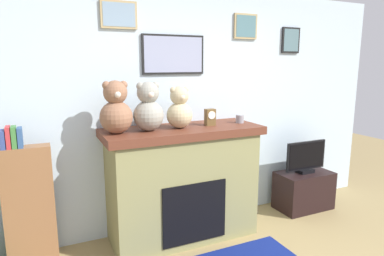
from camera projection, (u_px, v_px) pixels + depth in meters
back_wall at (187, 109)px, 3.75m from camera, size 5.20×0.15×2.60m
fireplace at (183, 183)px, 3.48m from camera, size 1.60×0.65×1.18m
bookshelf at (29, 204)px, 2.98m from camera, size 0.42×0.16×1.29m
tv_stand at (304, 190)px, 4.23m from camera, size 0.69×0.40×0.47m
television at (306, 158)px, 4.15m from camera, size 0.58×0.14×0.40m
candle_jar at (240, 119)px, 3.62m from camera, size 0.09×0.09×0.09m
mantel_clock at (210, 117)px, 3.46m from camera, size 0.10×0.08×0.17m
teddy_bear_cream at (116, 110)px, 3.04m from camera, size 0.30×0.30×0.48m
teddy_bear_tan at (148, 109)px, 3.17m from camera, size 0.29×0.29×0.47m
teddy_bear_grey at (179, 109)px, 3.30m from camera, size 0.26×0.26×0.42m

